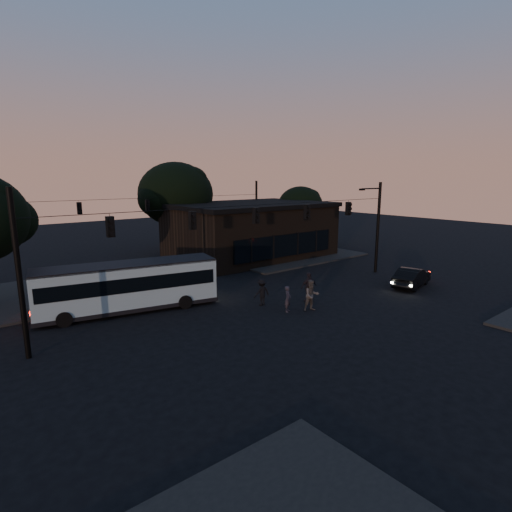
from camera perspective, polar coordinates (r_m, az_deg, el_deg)
ground at (r=23.11m, az=6.33°, el=-8.83°), size 120.00×120.00×0.00m
sidewalk_far_right at (r=40.88m, az=4.27°, el=0.14°), size 14.00×10.00×0.15m
building at (r=40.00m, az=-0.77°, el=3.75°), size 15.40×10.41×5.40m
tree_behind at (r=42.04m, az=-11.39°, el=8.67°), size 7.60×7.60×9.43m
tree_right at (r=47.29m, az=6.35°, el=7.18°), size 5.20×5.20×6.86m
signal_rig_near at (r=24.92m, az=0.00°, el=3.27°), size 26.24×0.30×7.50m
signal_rig_far at (r=38.64m, az=-15.16°, el=5.34°), size 26.24×0.30×7.50m
bus at (r=24.91m, az=-17.76°, el=-3.88°), size 10.64×4.44×2.92m
car at (r=31.32m, az=21.37°, el=-2.83°), size 4.54×2.39×1.42m
pedestrian_a at (r=23.90m, az=4.56°, el=-6.13°), size 0.68×0.63×1.57m
pedestrian_b at (r=24.18m, az=7.95°, el=-5.57°), size 1.13×1.01×1.91m
pedestrian_c at (r=25.90m, az=7.56°, el=-4.40°), size 1.21×0.74×1.93m
pedestrian_d at (r=24.97m, az=0.84°, el=-5.17°), size 1.13×0.68×1.70m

